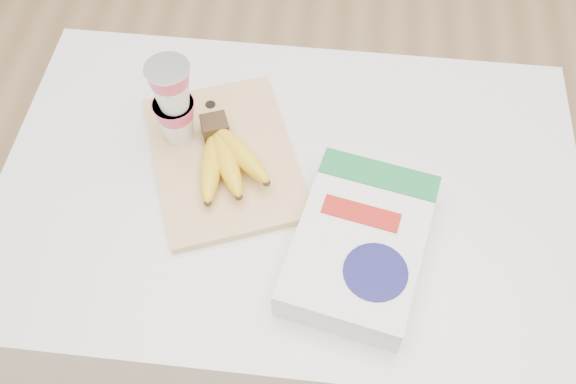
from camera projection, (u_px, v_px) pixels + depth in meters
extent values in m
plane|color=tan|center=(289.00, 341.00, 1.82)|extent=(4.00, 4.00, 0.00)
cube|color=silver|center=(289.00, 280.00, 1.49)|extent=(1.06, 0.70, 0.79)
cube|color=#E3AF7C|center=(224.00, 157.00, 1.18)|extent=(0.36, 0.41, 0.02)
cube|color=#382816|center=(215.00, 127.00, 1.18)|extent=(0.06, 0.06, 0.03)
ellipsoid|color=yellow|center=(211.00, 165.00, 1.14)|extent=(0.05, 0.17, 0.05)
sphere|color=#382816|center=(208.00, 202.00, 1.10)|extent=(0.01, 0.01, 0.01)
ellipsoid|color=yellow|center=(227.00, 161.00, 1.14)|extent=(0.10, 0.17, 0.05)
sphere|color=#382816|center=(239.00, 197.00, 1.09)|extent=(0.01, 0.01, 0.01)
ellipsoid|color=yellow|center=(240.00, 154.00, 1.14)|extent=(0.14, 0.15, 0.05)
sphere|color=#382816|center=(267.00, 183.00, 1.10)|extent=(0.01, 0.01, 0.01)
cylinder|color=silver|center=(167.00, 68.00, 1.05)|extent=(0.08, 0.08, 0.00)
cube|color=white|center=(359.00, 244.00, 1.05)|extent=(0.26, 0.34, 0.06)
cube|color=#1A7739|center=(379.00, 174.00, 1.09)|extent=(0.21, 0.09, 0.00)
cylinder|color=#161754|center=(375.00, 272.00, 0.99)|extent=(0.12, 0.12, 0.00)
cube|color=#AF1C14|center=(361.00, 213.00, 1.05)|extent=(0.13, 0.06, 0.00)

